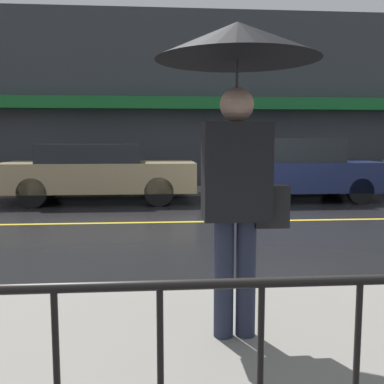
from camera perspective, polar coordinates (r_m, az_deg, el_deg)
ground_plane at (r=8.67m, az=10.80°, el=-3.60°), size 80.00×80.00×0.00m
sidewalk_far at (r=13.18m, az=5.37°, el=0.22°), size 28.00×1.73×0.11m
lane_marking at (r=8.66m, az=10.80°, el=-3.57°), size 25.20×0.12×0.01m
building_storefront at (r=14.12m, az=4.78°, el=11.39°), size 28.00×0.85×5.40m
pedestrian at (r=3.16m, az=5.81°, el=12.83°), size 1.13×1.13×2.21m
car_tan at (r=11.20m, az=-11.80°, el=2.52°), size 4.59×1.80×1.42m
car_navy at (r=11.69m, az=13.33°, el=2.83°), size 3.91×1.86×1.56m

